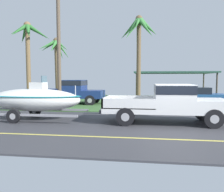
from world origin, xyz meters
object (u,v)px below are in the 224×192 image
at_px(pickup_truck_towing, 172,101).
at_px(palm_tree_near_left, 29,40).
at_px(boat_on_trailer, 34,99).
at_px(carport_awning, 173,73).
at_px(parked_pickup_background, 74,91).
at_px(utility_pole, 59,45).
at_px(parked_sedan_near, 194,96).
at_px(palm_tree_near_right, 56,53).
at_px(palm_tree_mid, 139,35).

xyz_separation_m(pickup_truck_towing, palm_tree_near_left, (-10.06, 5.92, 3.94)).
height_order(boat_on_trailer, palm_tree_near_left, palm_tree_near_left).
height_order(pickup_truck_towing, carport_awning, carport_awning).
relative_size(parked_pickup_background, utility_pole, 0.70).
relative_size(carport_awning, palm_tree_near_left, 1.15).
bearing_deg(pickup_truck_towing, palm_tree_near_left, 149.52).
bearing_deg(parked_sedan_near, palm_tree_near_right, 166.88).
bearing_deg(palm_tree_mid, carport_awning, 62.99).
xyz_separation_m(parked_pickup_background, parked_sedan_near, (9.41, 0.75, -0.39)).
bearing_deg(utility_pole, carport_awning, 46.87).
relative_size(boat_on_trailer, parked_sedan_near, 1.38).
height_order(pickup_truck_towing, parked_pickup_background, parked_pickup_background).
distance_m(boat_on_trailer, carport_awning, 14.66).
height_order(palm_tree_mid, utility_pole, utility_pole).
relative_size(pickup_truck_towing, palm_tree_near_left, 0.92).
bearing_deg(parked_sedan_near, parked_pickup_background, -175.45).
height_order(carport_awning, palm_tree_near_left, palm_tree_near_left).
distance_m(carport_awning, utility_pole, 11.97).
relative_size(parked_sedan_near, carport_awning, 0.61).
xyz_separation_m(carport_awning, utility_pole, (-8.11, -8.66, 1.59)).
bearing_deg(palm_tree_near_right, palm_tree_near_left, -93.99).
distance_m(palm_tree_near_right, utility_pole, 7.79).
height_order(pickup_truck_towing, palm_tree_near_right, palm_tree_near_right).
bearing_deg(palm_tree_mid, palm_tree_near_right, 150.03).
bearing_deg(palm_tree_near_left, parked_pickup_background, 18.47).
xyz_separation_m(boat_on_trailer, palm_tree_near_right, (-2.96, 10.60, 3.48)).
bearing_deg(utility_pole, parked_sedan_near, 24.95).
distance_m(parked_pickup_background, utility_pole, 4.72).
xyz_separation_m(palm_tree_near_right, utility_pole, (3.01, -7.18, -0.34)).
bearing_deg(palm_tree_mid, palm_tree_near_left, -179.60).
bearing_deg(parked_sedan_near, palm_tree_near_left, -171.80).
xyz_separation_m(pickup_truck_towing, parked_pickup_background, (-6.87, 6.99, 0.05)).
relative_size(boat_on_trailer, palm_tree_near_left, 0.96).
relative_size(pickup_truck_towing, carport_awning, 0.80).
xyz_separation_m(parked_pickup_background, palm_tree_mid, (5.14, -1.01, 4.06)).
bearing_deg(carport_awning, palm_tree_mid, -117.01).
distance_m(palm_tree_mid, utility_pole, 5.70).
relative_size(parked_sedan_near, palm_tree_near_right, 0.74).
bearing_deg(parked_pickup_background, palm_tree_mid, -11.09).
bearing_deg(palm_tree_near_left, boat_on_trailer, -60.97).
distance_m(parked_pickup_background, palm_tree_near_right, 5.75).
relative_size(boat_on_trailer, palm_tree_mid, 0.93).
bearing_deg(parked_pickup_background, parked_sedan_near, 4.55).
bearing_deg(carport_awning, parked_sedan_near, -75.05).
bearing_deg(utility_pole, palm_tree_near_right, 112.77).
bearing_deg(parked_pickup_background, utility_pole, -87.70).
relative_size(pickup_truck_towing, palm_tree_mid, 0.89).
bearing_deg(utility_pole, parked_pickup_background, 92.30).
bearing_deg(carport_awning, pickup_truck_towing, -96.53).
bearing_deg(palm_tree_near_right, pickup_truck_towing, -47.43).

